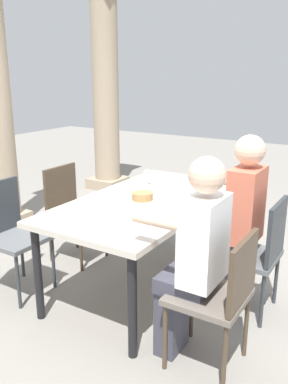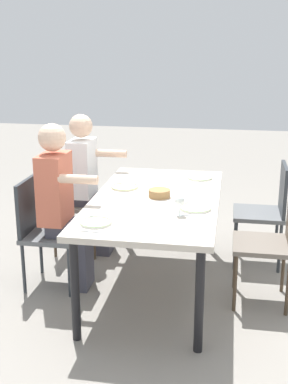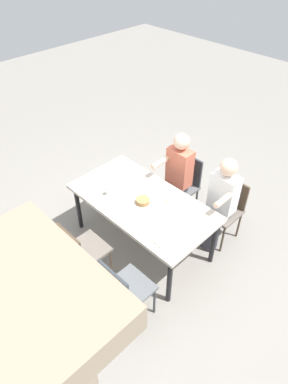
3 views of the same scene
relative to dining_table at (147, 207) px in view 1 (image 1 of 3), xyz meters
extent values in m
plane|color=gray|center=(0.00, 0.00, -0.71)|extent=(16.00, 16.00, 0.00)
cube|color=beige|center=(0.00, 0.00, 0.05)|extent=(1.85, 0.98, 0.04)
cylinder|color=black|center=(-0.85, 0.41, -0.34)|extent=(0.06, 0.06, 0.73)
cylinder|color=black|center=(0.85, 0.41, -0.34)|extent=(0.06, 0.06, 0.73)
cylinder|color=black|center=(-0.85, -0.41, -0.34)|extent=(0.06, 0.06, 0.73)
cylinder|color=black|center=(0.85, -0.41, -0.34)|extent=(0.06, 0.06, 0.73)
cube|color=#5B5E61|center=(-0.65, 0.83, -0.24)|extent=(0.44, 0.44, 0.04)
cylinder|color=#2D3338|center=(-0.84, 0.64, -0.48)|extent=(0.03, 0.03, 0.45)
cylinder|color=#2D3338|center=(-0.46, 0.64, -0.48)|extent=(0.03, 0.03, 0.45)
cylinder|color=#2D3338|center=(-0.46, 1.02, -0.48)|extent=(0.03, 0.03, 0.45)
cube|color=#6A6158|center=(-0.65, -0.83, -0.24)|extent=(0.44, 0.44, 0.04)
cube|color=#473828|center=(-0.65, -1.03, -0.03)|extent=(0.42, 0.03, 0.41)
cylinder|color=#473828|center=(-0.46, -0.64, -0.48)|extent=(0.03, 0.03, 0.45)
cylinder|color=#473828|center=(-0.84, -0.64, -0.48)|extent=(0.03, 0.03, 0.45)
cylinder|color=#473828|center=(-0.46, -1.02, -0.48)|extent=(0.03, 0.03, 0.45)
cylinder|color=#473828|center=(-0.84, -1.02, -0.48)|extent=(0.03, 0.03, 0.45)
cube|color=#6A6158|center=(0.09, 0.83, -0.23)|extent=(0.44, 0.44, 0.04)
cube|color=#473828|center=(0.09, 1.03, -0.01)|extent=(0.42, 0.03, 0.44)
cylinder|color=#473828|center=(-0.10, 0.64, -0.48)|extent=(0.03, 0.03, 0.45)
cylinder|color=#473828|center=(0.28, 0.64, -0.48)|extent=(0.03, 0.03, 0.45)
cylinder|color=#473828|center=(-0.10, 1.02, -0.48)|extent=(0.03, 0.03, 0.45)
cylinder|color=#473828|center=(0.28, 1.02, -0.48)|extent=(0.03, 0.03, 0.45)
cube|color=#5B5E61|center=(0.09, -0.83, -0.26)|extent=(0.44, 0.44, 0.04)
cube|color=#2D3338|center=(0.09, -1.03, -0.04)|extent=(0.42, 0.03, 0.46)
cylinder|color=#2D3338|center=(0.28, -0.64, -0.49)|extent=(0.03, 0.03, 0.42)
cylinder|color=#2D3338|center=(-0.10, -0.64, -0.49)|extent=(0.03, 0.03, 0.42)
cylinder|color=#2D3338|center=(0.28, -1.02, -0.49)|extent=(0.03, 0.03, 0.42)
cylinder|color=#2D3338|center=(-0.10, -1.02, -0.49)|extent=(0.03, 0.03, 0.42)
cube|color=#3F3F4C|center=(0.09, -0.60, -0.48)|extent=(0.24, 0.14, 0.46)
cube|color=#3F3F4C|center=(0.09, -0.69, -0.20)|extent=(0.28, 0.32, 0.10)
cube|color=#CC664C|center=(0.09, -0.80, 0.13)|extent=(0.34, 0.20, 0.55)
sphere|color=beige|center=(0.09, -0.80, 0.54)|extent=(0.22, 0.22, 0.22)
cylinder|color=beige|center=(0.23, -0.56, 0.25)|extent=(0.07, 0.30, 0.07)
cube|color=#3F3F4C|center=(-0.65, -0.59, -0.48)|extent=(0.24, 0.14, 0.46)
cube|color=#3F3F4C|center=(-0.65, -0.68, -0.20)|extent=(0.28, 0.32, 0.10)
cube|color=white|center=(-0.65, -0.79, 0.12)|extent=(0.34, 0.20, 0.53)
sphere|color=beige|center=(-0.65, -0.79, 0.51)|extent=(0.21, 0.21, 0.21)
cylinder|color=beige|center=(-0.79, -0.55, 0.23)|extent=(0.07, 0.30, 0.07)
cube|color=tan|center=(0.34, 2.15, -0.63)|extent=(0.42, 0.42, 0.16)
cube|color=tan|center=(2.34, 2.15, -0.63)|extent=(0.51, 0.51, 0.16)
cylinder|color=tan|center=(2.34, 2.15, 0.85)|extent=(0.39, 0.39, 2.78)
cylinder|color=white|center=(-0.64, 0.30, 0.07)|extent=(0.22, 0.22, 0.01)
torus|color=#A4C786|center=(-0.64, 0.30, 0.08)|extent=(0.22, 0.22, 0.01)
cube|color=silver|center=(-0.79, 0.30, 0.07)|extent=(0.03, 0.17, 0.01)
cube|color=silver|center=(-0.49, 0.30, 0.07)|extent=(0.02, 0.17, 0.01)
cylinder|color=silver|center=(-0.23, -0.30, 0.07)|extent=(0.22, 0.22, 0.01)
torus|color=#A0BE77|center=(-0.23, -0.30, 0.08)|extent=(0.23, 0.23, 0.01)
cube|color=silver|center=(-0.38, -0.30, 0.07)|extent=(0.03, 0.17, 0.01)
cube|color=silver|center=(-0.08, -0.30, 0.07)|extent=(0.03, 0.17, 0.01)
cylinder|color=white|center=(0.23, 0.33, 0.07)|extent=(0.23, 0.23, 0.01)
torus|color=#A4C786|center=(0.23, 0.33, 0.08)|extent=(0.24, 0.24, 0.01)
cylinder|color=white|center=(0.38, 0.23, 0.07)|extent=(0.06, 0.06, 0.00)
cylinder|color=white|center=(0.38, 0.23, 0.11)|extent=(0.01, 0.01, 0.07)
sphere|color=white|center=(0.38, 0.23, 0.18)|extent=(0.07, 0.07, 0.07)
cube|color=silver|center=(0.08, 0.33, 0.07)|extent=(0.02, 0.17, 0.01)
cube|color=silver|center=(0.38, 0.33, 0.07)|extent=(0.04, 0.17, 0.01)
cylinder|color=white|center=(0.65, -0.31, 0.07)|extent=(0.21, 0.21, 0.01)
torus|color=#A4C786|center=(0.65, -0.31, 0.08)|extent=(0.21, 0.21, 0.01)
cube|color=silver|center=(0.50, -0.31, 0.07)|extent=(0.03, 0.17, 0.01)
cube|color=silver|center=(0.80, -0.31, 0.07)|extent=(0.03, 0.17, 0.01)
cylinder|color=#9E7547|center=(-0.03, 0.02, 0.10)|extent=(0.17, 0.17, 0.06)
camera|label=1|loc=(-2.70, -1.64, 1.05)|focal=37.92mm
camera|label=2|loc=(3.77, 0.56, 1.25)|focal=47.70mm
camera|label=3|loc=(-2.26, 2.21, 2.87)|focal=31.99mm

